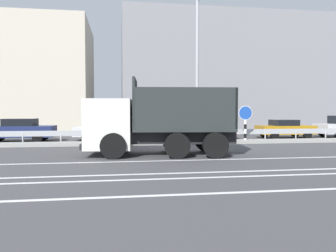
# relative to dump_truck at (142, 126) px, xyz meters

# --- Properties ---
(ground_plane) EXTENTS (320.00, 320.00, 0.00)m
(ground_plane) POSITION_rel_dump_truck_xyz_m (1.94, 2.33, -1.24)
(ground_plane) COLOR #424244
(lane_strip_0) EXTENTS (67.58, 0.16, 0.01)m
(lane_strip_0) POSITION_rel_dump_truck_xyz_m (0.81, -1.88, -1.23)
(lane_strip_0) COLOR silver
(lane_strip_0) RESTS_ON ground_plane
(lane_strip_1) EXTENTS (67.58, 0.16, 0.01)m
(lane_strip_1) POSITION_rel_dump_truck_xyz_m (0.81, -4.44, -1.23)
(lane_strip_1) COLOR silver
(lane_strip_1) RESTS_ON ground_plane
(lane_strip_2) EXTENTS (67.58, 0.16, 0.01)m
(lane_strip_2) POSITION_rel_dump_truck_xyz_m (0.81, -5.22, -1.23)
(lane_strip_2) COLOR silver
(lane_strip_2) RESTS_ON ground_plane
(lane_strip_3) EXTENTS (67.58, 0.16, 0.01)m
(lane_strip_3) POSITION_rel_dump_truck_xyz_m (0.81, -7.00, -1.23)
(lane_strip_3) COLOR silver
(lane_strip_3) RESTS_ON ground_plane
(median_island) EXTENTS (37.17, 1.10, 0.18)m
(median_island) POSITION_rel_dump_truck_xyz_m (1.94, 4.51, -1.15)
(median_island) COLOR gray
(median_island) RESTS_ON ground_plane
(median_guardrail) EXTENTS (67.58, 0.09, 0.78)m
(median_guardrail) POSITION_rel_dump_truck_xyz_m (1.94, 5.42, -0.67)
(median_guardrail) COLOR #9EA0A5
(median_guardrail) RESTS_ON ground_plane
(dump_truck) EXTENTS (6.58, 3.21, 3.28)m
(dump_truck) POSITION_rel_dump_truck_xyz_m (0.00, 0.00, 0.00)
(dump_truck) COLOR silver
(dump_truck) RESTS_ON ground_plane
(median_road_sign) EXTENTS (0.86, 0.16, 2.23)m
(median_road_sign) POSITION_rel_dump_truck_xyz_m (6.51, 4.51, -0.02)
(median_road_sign) COLOR white
(median_road_sign) RESTS_ON ground_plane
(street_lamp_1) EXTENTS (0.70, 2.50, 8.48)m
(street_lamp_1) POSITION_rel_dump_truck_xyz_m (3.50, 4.17, 3.52)
(street_lamp_1) COLOR #ADADB2
(street_lamp_1) RESTS_ON ground_plane
(parked_car_3) EXTENTS (4.39, 1.89, 1.45)m
(parked_car_3) POSITION_rel_dump_truck_xyz_m (-7.21, 7.38, -0.50)
(parked_car_3) COLOR navy
(parked_car_3) RESTS_ON ground_plane
(parked_car_4) EXTENTS (4.75, 2.19, 1.30)m
(parked_car_4) POSITION_rel_dump_truck_xyz_m (-1.55, 7.49, -0.56)
(parked_car_4) COLOR silver
(parked_car_4) RESTS_ON ground_plane
(parked_car_5) EXTENTS (4.30, 1.99, 1.35)m
(parked_car_5) POSITION_rel_dump_truck_xyz_m (4.81, 7.83, -0.54)
(parked_car_5) COLOR maroon
(parked_car_5) RESTS_ON ground_plane
(parked_car_6) EXTENTS (3.91, 1.89, 1.31)m
(parked_car_6) POSITION_rel_dump_truck_xyz_m (10.68, 7.53, -0.56)
(parked_car_6) COLOR #B27A14
(parked_car_6) RESTS_ON ground_plane
(background_building_0) EXTENTS (17.67, 10.52, 11.14)m
(background_building_0) POSITION_rel_dump_truck_xyz_m (-12.88, 22.30, 4.33)
(background_building_0) COLOR beige
(background_building_0) RESTS_ON ground_plane
(background_building_1) EXTENTS (23.32, 10.61, 11.27)m
(background_building_1) POSITION_rel_dump_truck_xyz_m (10.99, 19.54, 4.40)
(background_building_1) COLOR gray
(background_building_1) RESTS_ON ground_plane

